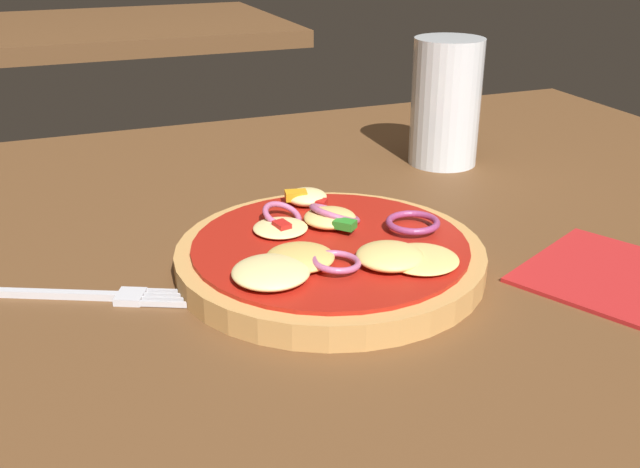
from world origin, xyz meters
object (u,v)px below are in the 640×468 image
(pizza, at_px, (330,254))
(fork, at_px, (85,295))
(napkin, at_px, (611,275))
(beer_glass, at_px, (445,110))

(pizza, relative_size, fork, 1.39)
(napkin, bearing_deg, fork, 163.62)
(pizza, xyz_separation_m, napkin, (0.18, -0.08, -0.01))
(pizza, height_order, beer_glass, beer_glass)
(pizza, bearing_deg, napkin, -24.40)
(beer_glass, relative_size, napkin, 0.82)
(fork, bearing_deg, napkin, -16.38)
(pizza, distance_m, fork, 0.17)
(fork, height_order, beer_glass, beer_glass)
(beer_glass, bearing_deg, fork, -155.56)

